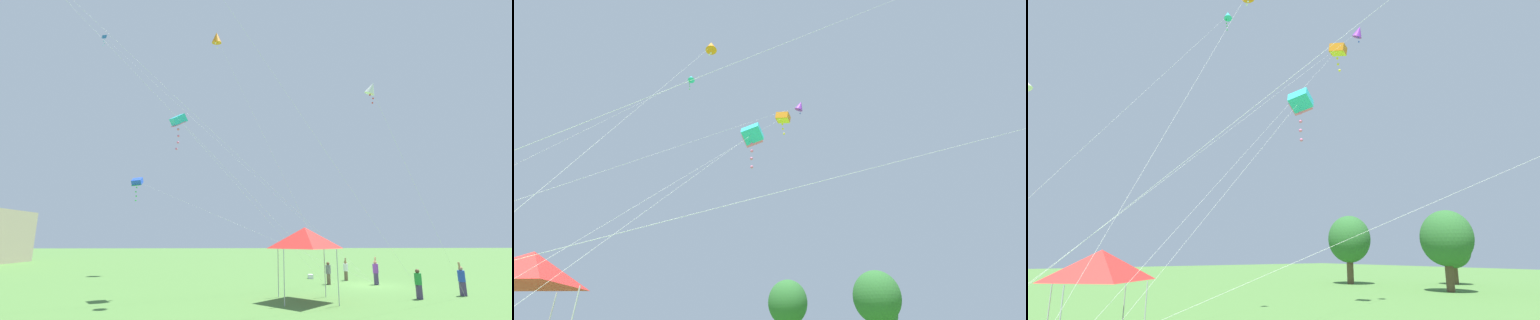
{
  "view_description": "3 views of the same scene",
  "coord_description": "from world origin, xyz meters",
  "views": [
    {
      "loc": [
        -26.64,
        9.68,
        3.36
      ],
      "look_at": [
        -2.75,
        8.59,
        8.91
      ],
      "focal_mm": 24.0,
      "sensor_mm": 36.0,
      "label": 1
    },
    {
      "loc": [
        8.59,
        3.48,
        1.2
      ],
      "look_at": [
        -1.39,
        12.96,
        8.4
      ],
      "focal_mm": 24.0,
      "sensor_mm": 36.0,
      "label": 2
    },
    {
      "loc": [
        10.76,
        2.09,
        3.91
      ],
      "look_at": [
        -2.19,
        11.68,
        7.67
      ],
      "focal_mm": 28.0,
      "sensor_mm": 36.0,
      "label": 3
    }
  ],
  "objects": [
    {
      "name": "person_white_shirt",
      "position": [
        3.04,
        0.77,
        0.88
      ],
      "size": [
        0.37,
        0.37,
        1.82
      ],
      "rotation": [
        0.0,
        0.0,
        2.25
      ],
      "color": "brown",
      "rests_on": "ground"
    },
    {
      "name": "kite_blue_delta_6",
      "position": [
        6.93,
        23.28,
        23.41
      ],
      "size": [
        7.26,
        25.46,
        25.08
      ],
      "color": "silver",
      "rests_on": "ground"
    },
    {
      "name": "person_grey_shirt",
      "position": [
        0.61,
        2.87,
        0.89
      ],
      "size": [
        0.39,
        0.39,
        1.65
      ],
      "rotation": [
        0.0,
        0.0,
        4.47
      ],
      "color": "brown",
      "rests_on": "ground"
    },
    {
      "name": "kite_orange_diamond_2",
      "position": [
        -5.08,
        11.45,
        17.14
      ],
      "size": [
        6.15,
        9.5,
        17.61
      ],
      "color": "silver",
      "rests_on": "ground"
    },
    {
      "name": "kite_blue_box_0",
      "position": [
        9.03,
        20.4,
        9.16
      ],
      "size": [
        9.58,
        21.83,
        9.72
      ],
      "color": "silver",
      "rests_on": "ground"
    },
    {
      "name": "cooler_box",
      "position": [
        4.61,
        3.46,
        0.18
      ],
      "size": [
        0.64,
        0.4,
        0.36
      ],
      "primitive_type": "cube",
      "color": "white",
      "rests_on": "ground"
    },
    {
      "name": "festival_tent",
      "position": [
        -6.56,
        5.94,
        3.43
      ],
      "size": [
        3.16,
        3.16,
        4.03
      ],
      "color": "#B7B7BC",
      "rests_on": "ground"
    },
    {
      "name": "kite_cyan_box_4",
      "position": [
        -3.96,
        14.03,
        11.35
      ],
      "size": [
        4.76,
        11.53,
        12.0
      ],
      "color": "silver",
      "rests_on": "ground"
    },
    {
      "name": "ground_plane",
      "position": [
        0.0,
        0.0,
        0.0
      ],
      "size": [
        220.0,
        220.0,
        0.0
      ],
      "primitive_type": "plane",
      "color": "#4C7A38"
    },
    {
      "name": "person_green_shirt",
      "position": [
        -6.16,
        -0.7,
        0.9
      ],
      "size": [
        0.39,
        0.39,
        1.66
      ],
      "rotation": [
        0.0,
        0.0,
        3.95
      ],
      "color": "#473860",
      "rests_on": "ground"
    },
    {
      "name": "person_purple_shirt",
      "position": [
        0.29,
        -0.72,
        0.98
      ],
      "size": [
        0.42,
        0.42,
        2.03
      ],
      "rotation": [
        0.0,
        0.0,
        2.89
      ],
      "color": "#473860",
      "rests_on": "ground"
    },
    {
      "name": "kite_white_diamond_5",
      "position": [
        -9.67,
        2.59,
        11.35
      ],
      "size": [
        4.55,
        6.85,
        11.81
      ],
      "color": "silver",
      "rests_on": "ground"
    },
    {
      "name": "person_blue_shirt",
      "position": [
        -5.12,
        -3.98,
        0.96
      ],
      "size": [
        0.41,
        0.41,
        1.98
      ],
      "rotation": [
        0.0,
        0.0,
        1.53
      ],
      "color": "#473860",
      "rests_on": "ground"
    }
  ]
}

